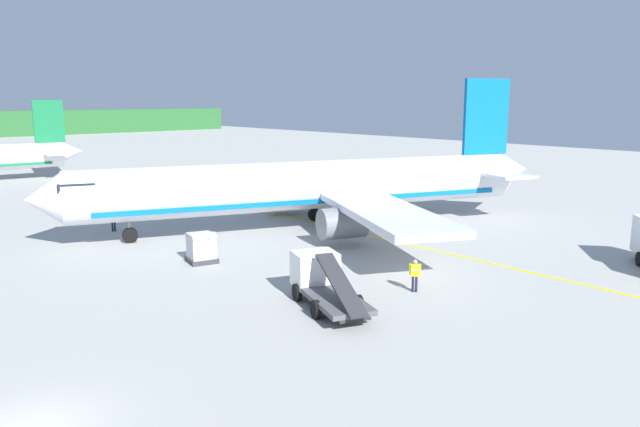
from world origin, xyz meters
TOP-DOWN VIEW (x-y plane):
  - airliner_foreground at (26.91, 16.93)m, footprint 40.13×33.68m
  - service_truck_fuel at (15.13, 2.97)m, footprint 4.25×6.71m
  - cargo_container_near at (14.62, 13.85)m, footprint 2.07×2.07m
  - crew_marshaller at (14.27, 26.42)m, footprint 0.62×0.31m
  - crew_loader_left at (20.02, 0.99)m, footprint 0.46×0.52m
  - crew_loader_right at (31.54, 11.33)m, footprint 0.48×0.49m
  - apron_guide_line at (28.07, 12.14)m, footprint 0.30×60.00m

SIDE VIEW (x-z plane):
  - apron_guide_line at x=28.07m, z-range 0.00..0.01m
  - cargo_container_near at x=14.62m, z-range -0.06..1.94m
  - crew_marshaller at x=14.27m, z-range 0.16..1.88m
  - crew_loader_right at x=31.54m, z-range 0.16..1.90m
  - crew_loader_left at x=20.02m, z-range 0.17..1.95m
  - service_truck_fuel at x=15.13m, z-range -0.15..2.50m
  - airliner_foreground at x=26.91m, z-range -2.56..9.34m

